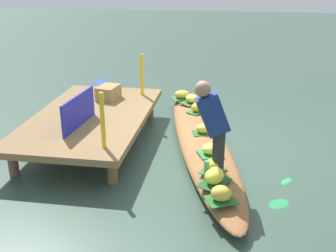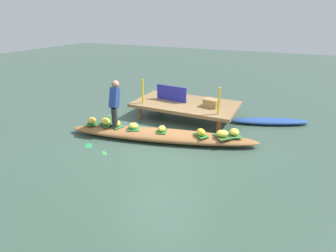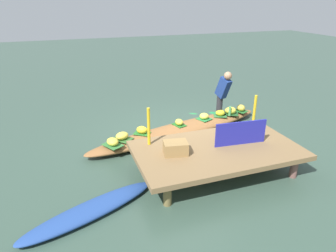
{
  "view_description": "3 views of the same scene",
  "coord_description": "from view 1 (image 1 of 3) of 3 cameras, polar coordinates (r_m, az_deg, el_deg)",
  "views": [
    {
      "loc": [
        -6.13,
        -0.42,
        2.82
      ],
      "look_at": [
        -0.05,
        0.54,
        0.38
      ],
      "focal_mm": 44.56,
      "sensor_mm": 36.0,
      "label": 1
    },
    {
      "loc": [
        2.86,
        -5.66,
        3.05
      ],
      "look_at": [
        0.12,
        0.2,
        0.33
      ],
      "focal_mm": 28.33,
      "sensor_mm": 36.0,
      "label": 2
    },
    {
      "loc": [
        2.64,
        6.5,
        3.21
      ],
      "look_at": [
        0.45,
        0.3,
        0.41
      ],
      "focal_mm": 32.72,
      "sensor_mm": 36.0,
      "label": 3
    }
  ],
  "objects": [
    {
      "name": "canal_water",
      "position": [
        6.76,
        4.61,
        -3.09
      ],
      "size": [
        40.0,
        40.0,
        0.0
      ],
      "primitive_type": "plane",
      "color": "#364E41",
      "rests_on": "ground"
    },
    {
      "name": "dock_platform",
      "position": [
        6.93,
        -10.5,
        1.08
      ],
      "size": [
        3.2,
        1.8,
        0.49
      ],
      "color": "olive",
      "rests_on": "ground"
    },
    {
      "name": "vendor_boat",
      "position": [
        6.71,
        4.64,
        -2.1
      ],
      "size": [
        5.05,
        1.94,
        0.25
      ],
      "primitive_type": "ellipsoid",
      "rotation": [
        0.0,
        0.0,
        0.24
      ],
      "color": "#915F35",
      "rests_on": "ground"
    },
    {
      "name": "moored_boat",
      "position": [
        9.47,
        -8.64,
        4.59
      ],
      "size": [
        2.33,
        1.3,
        0.17
      ],
      "primitive_type": "ellipsoid",
      "rotation": [
        0.0,
        0.0,
        0.38
      ],
      "color": "#24458D",
      "rests_on": "ground"
    },
    {
      "name": "leaf_mat_0",
      "position": [
        5.54,
        6.16,
        -6.04
      ],
      "size": [
        0.42,
        0.38,
        0.01
      ],
      "primitive_type": "cube",
      "rotation": [
        0.0,
        0.0,
        2.77
      ],
      "color": "#326F39",
      "rests_on": "vendor_boat"
    },
    {
      "name": "banana_bunch_0",
      "position": [
        5.5,
        6.2,
        -5.28
      ],
      "size": [
        0.31,
        0.29,
        0.17
      ],
      "primitive_type": "ellipsoid",
      "rotation": [
        0.0,
        0.0,
        5.86
      ],
      "color": "yellow",
      "rests_on": "vendor_boat"
    },
    {
      "name": "leaf_mat_1",
      "position": [
        5.99,
        5.79,
        -3.78
      ],
      "size": [
        0.42,
        0.43,
        0.01
      ],
      "primitive_type": "cube",
      "rotation": [
        0.0,
        0.0,
        1.99
      ],
      "color": "#2A7D3E",
      "rests_on": "vendor_boat"
    },
    {
      "name": "banana_bunch_1",
      "position": [
        5.96,
        5.82,
        -3.12
      ],
      "size": [
        0.32,
        0.32,
        0.15
      ],
      "primitive_type": "ellipsoid",
      "rotation": [
        0.0,
        0.0,
        5.15
      ],
      "color": "#F7E44E",
      "rests_on": "vendor_boat"
    },
    {
      "name": "leaf_mat_2",
      "position": [
        8.13,
        3.29,
        3.23
      ],
      "size": [
        0.52,
        0.52,
        0.01
      ],
      "primitive_type": "cube",
      "rotation": [
        0.0,
        0.0,
        2.35
      ],
      "color": "#32612A",
      "rests_on": "vendor_boat"
    },
    {
      "name": "banana_bunch_2",
      "position": [
        8.1,
        3.3,
        3.78
      ],
      "size": [
        0.38,
        0.36,
        0.16
      ],
      "primitive_type": "ellipsoid",
      "rotation": [
        0.0,
        0.0,
        0.48
      ],
      "color": "yellow",
      "rests_on": "vendor_boat"
    },
    {
      "name": "leaf_mat_3",
      "position": [
        6.7,
        4.86,
        -0.93
      ],
      "size": [
        0.33,
        0.39,
        0.01
      ],
      "primitive_type": "cube",
      "rotation": [
        0.0,
        0.0,
        1.87
      ],
      "color": "#246824",
      "rests_on": "vendor_boat"
    },
    {
      "name": "banana_bunch_3",
      "position": [
        6.67,
        4.88,
        -0.35
      ],
      "size": [
        0.2,
        0.25,
        0.15
      ],
      "primitive_type": "ellipsoid",
      "rotation": [
        0.0,
        0.0,
        1.63
      ],
      "color": "yellow",
      "rests_on": "vendor_boat"
    },
    {
      "name": "leaf_mat_4",
      "position": [
        7.64,
        4.06,
        2.0
      ],
      "size": [
        0.45,
        0.42,
        0.01
      ],
      "primitive_type": "cube",
      "rotation": [
        0.0,
        0.0,
        2.51
      ],
      "color": "#2C722C",
      "rests_on": "vendor_boat"
    },
    {
      "name": "banana_bunch_4",
      "position": [
        7.61,
        4.08,
        2.61
      ],
      "size": [
        0.33,
        0.32,
        0.17
      ],
      "primitive_type": "ellipsoid",
      "rotation": [
        0.0,
        0.0,
        2.47
      ],
      "color": "yellow",
      "rests_on": "vendor_boat"
    },
    {
      "name": "leaf_mat_5",
      "position": [
        4.91,
        7.24,
        -10.01
      ],
      "size": [
        0.4,
        0.42,
        0.01
      ],
      "primitive_type": "cube",
      "rotation": [
        0.0,
        0.0,
        2.02
      ],
      "color": "#246429",
      "rests_on": "vendor_boat"
    },
    {
      "name": "banana_bunch_5",
      "position": [
        4.86,
        7.29,
        -9.11
      ],
      "size": [
        0.24,
        0.26,
        0.18
      ],
      "primitive_type": "ellipsoid",
      "rotation": [
        0.0,
        0.0,
        4.83
      ],
      "color": "gold",
      "rests_on": "vendor_boat"
    },
    {
      "name": "leaf_mat_6",
      "position": [
        5.25,
        6.32,
        -7.7
      ],
      "size": [
        0.51,
        0.45,
        0.01
      ],
      "primitive_type": "cube",
      "rotation": [
        0.0,
        0.0,
        2.68
      ],
      "color": "#205026",
      "rests_on": "vendor_boat"
    },
    {
      "name": "banana_bunch_6",
      "position": [
        5.21,
        6.36,
        -6.77
      ],
      "size": [
        0.36,
        0.31,
        0.2
      ],
      "primitive_type": "ellipsoid",
      "rotation": [
        0.0,
        0.0,
        2.83
      ],
      "color": "yellow",
      "rests_on": "vendor_boat"
    },
    {
      "name": "leaf_mat_7",
      "position": [
        8.39,
        1.93,
        3.85
      ],
      "size": [
        0.47,
        0.51,
        0.01
      ],
      "primitive_type": "cube",
      "rotation": [
        0.0,
        0.0,
        2.08
      ],
      "color": "#347336",
      "rests_on": "vendor_boat"
    },
    {
      "name": "banana_bunch_7",
      "position": [
        8.37,
        1.94,
        4.37
      ],
      "size": [
        0.32,
        0.36,
        0.16
      ],
      "primitive_type": "ellipsoid",
      "rotation": [
        0.0,
        0.0,
        5.06
      ],
      "color": "yellow",
      "rests_on": "vendor_boat"
    },
    {
      "name": "vendor_person",
      "position": [
        5.24,
        6.14,
        0.6
      ],
      "size": [
        0.28,
        0.48,
        1.23
      ],
      "color": "#28282D",
      "rests_on": "vendor_boat"
    },
    {
      "name": "water_bottle",
      "position": [
        5.27,
        5.29,
        -6.04
      ],
      "size": [
        0.07,
        0.07,
        0.25
      ],
      "primitive_type": "cylinder",
      "color": "#58AC62",
      "rests_on": "vendor_boat"
    },
    {
      "name": "market_banner",
      "position": [
        6.39,
        -12.12,
        2.07
      ],
      "size": [
        1.06,
        0.12,
        0.48
      ],
      "primitive_type": "cube",
      "rotation": [
        0.0,
        0.0,
        -0.09
      ],
      "color": "#23269F",
      "rests_on": "dock_platform"
    },
    {
      "name": "railing_post_west",
      "position": [
        5.53,
        -8.93,
        0.75
      ],
      "size": [
        0.06,
        0.06,
        0.77
      ],
      "primitive_type": "cylinder",
      "color": "yellow",
      "rests_on": "dock_platform"
    },
    {
      "name": "railing_post_east",
      "position": [
        7.74,
        -3.6,
        7.03
      ],
      "size": [
        0.06,
        0.06,
        0.77
      ],
      "primitive_type": "cylinder",
      "color": "yellow",
      "rests_on": "dock_platform"
    },
    {
      "name": "produce_crate",
      "position": [
        7.62,
        -8.16,
        4.57
      ],
      "size": [
        0.49,
        0.4,
        0.24
      ],
      "primitive_type": "cube",
      "rotation": [
        0.0,
        0.0,
        -0.18
      ],
      "color": "#9C7946",
      "rests_on": "dock_platform"
    },
    {
      "name": "drifting_plant_0",
      "position": [
        5.46,
        14.92,
        -10.23
      ],
      "size": [
        0.35,
        0.35,
        0.01
      ],
      "primitive_type": "ellipsoid",
      "rotation": [
        0.0,
        0.0,
        2.33
      ],
      "color": "#238647",
      "rests_on": "ground"
    },
    {
      "name": "drifting_plant_1",
      "position": [
        6.0,
        15.9,
        -7.25
      ],
      "size": [
        0.26,
        0.22,
        0.01
      ],
      "primitive_type": "ellipsoid",
      "rotation": [
        0.0,
        0.0,
        2.55
      ],
      "color": "#2D8D48",
      "rests_on": "ground"
    }
  ]
}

